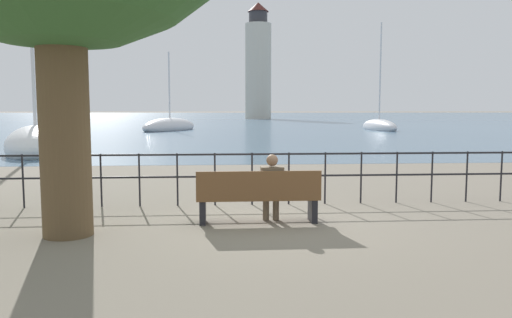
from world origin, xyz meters
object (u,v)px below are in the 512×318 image
Objects in this scene: seated_person_left at (272,185)px; sailboat_3 at (170,127)px; sailboat_1 at (36,146)px; park_bench at (258,197)px; sailboat_0 at (379,126)px; harbor_lighthouse at (258,65)px.

seated_person_left is 38.16m from sailboat_3.
sailboat_1 is 24.64m from sailboat_3.
sailboat_3 is at bearing 97.78° from park_bench.
sailboat_0 is 19.44m from sailboat_3.
harbor_lighthouse is at bearing 100.89° from sailboat_3.
sailboat_1 is at bearing 122.87° from seated_person_left.
harbor_lighthouse is at bearing 62.39° from sailboat_1.
seated_person_left is at bearing -113.34° from sailboat_0.
harbor_lighthouse is at bearing 93.93° from sailboat_0.
sailboat_3 is at bearing 98.14° from seated_person_left.
sailboat_3 reaches higher than park_bench.
sailboat_1 is at bearing -74.34° from sailboat_3.
park_bench is at bearing -113.61° from sailboat_0.
seated_person_left is 0.05× the size of harbor_lighthouse.
seated_person_left is 39.99m from sailboat_0.
sailboat_0 is 33.07m from sailboat_1.
park_bench is 38.21m from sailboat_3.
sailboat_0 is at bearing 69.19° from park_bench.
sailboat_0 is at bearing 30.03° from sailboat_1.
sailboat_1 reaches higher than sailboat_3.
sailboat_0 is (14.03, 37.45, -0.30)m from seated_person_left.
sailboat_0 is 59.51m from harbor_lighthouse.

